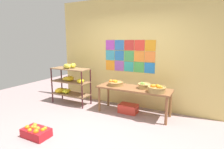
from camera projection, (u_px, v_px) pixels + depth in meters
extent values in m
plane|color=gray|center=(96.00, 136.00, 3.41)|extent=(9.63, 9.63, 0.00)
cube|color=#DDC470|center=(133.00, 53.00, 4.75)|extent=(4.47, 0.06, 2.87)
cube|color=#AE42BD|center=(110.00, 45.00, 4.98)|extent=(0.27, 0.01, 0.27)
cube|color=#3070BB|center=(119.00, 45.00, 4.86)|extent=(0.27, 0.01, 0.27)
cube|color=red|center=(129.00, 45.00, 4.73)|extent=(0.27, 0.01, 0.27)
cube|color=red|center=(139.00, 45.00, 4.60)|extent=(0.27, 0.01, 0.27)
cube|color=orange|center=(150.00, 45.00, 4.47)|extent=(0.27, 0.01, 0.27)
cube|color=#3CA0BE|center=(110.00, 55.00, 5.04)|extent=(0.27, 0.01, 0.27)
cube|color=#2973C0|center=(119.00, 56.00, 4.91)|extent=(0.27, 0.01, 0.27)
cube|color=#44A156|center=(129.00, 56.00, 4.78)|extent=(0.27, 0.01, 0.27)
cube|color=orange|center=(139.00, 56.00, 4.65)|extent=(0.27, 0.01, 0.27)
cube|color=orange|center=(150.00, 57.00, 4.52)|extent=(0.27, 0.01, 0.27)
cube|color=orange|center=(110.00, 65.00, 5.09)|extent=(0.27, 0.01, 0.27)
cube|color=#9952BA|center=(119.00, 66.00, 4.96)|extent=(0.27, 0.01, 0.27)
cube|color=teal|center=(129.00, 67.00, 4.83)|extent=(0.27, 0.01, 0.27)
cube|color=green|center=(139.00, 67.00, 4.70)|extent=(0.27, 0.01, 0.27)
cube|color=blue|center=(149.00, 68.00, 4.58)|extent=(0.27, 0.01, 0.27)
cylinder|color=#3F191C|center=(52.00, 85.00, 5.17)|extent=(0.04, 0.04, 1.01)
cylinder|color=#3F191C|center=(82.00, 90.00, 4.69)|extent=(0.04, 0.04, 1.01)
cylinder|color=#3F191C|center=(62.00, 83.00, 5.51)|extent=(0.04, 0.04, 1.01)
cylinder|color=#3F191C|center=(91.00, 87.00, 5.03)|extent=(0.04, 0.04, 1.01)
cube|color=olive|center=(71.00, 94.00, 5.14)|extent=(1.09, 0.43, 0.03)
ellipsoid|color=yellow|center=(60.00, 90.00, 5.18)|extent=(0.25, 0.31, 0.15)
ellipsoid|color=gold|center=(65.00, 90.00, 5.24)|extent=(0.24, 0.20, 0.12)
ellipsoid|color=gold|center=(66.00, 91.00, 5.18)|extent=(0.20, 0.30, 0.11)
ellipsoid|color=yellow|center=(66.00, 91.00, 5.11)|extent=(0.24, 0.23, 0.14)
cube|color=olive|center=(71.00, 81.00, 5.08)|extent=(1.09, 0.43, 0.02)
ellipsoid|color=yellow|center=(80.00, 81.00, 4.79)|extent=(0.25, 0.21, 0.12)
ellipsoid|color=yellow|center=(70.00, 79.00, 5.04)|extent=(0.23, 0.26, 0.14)
ellipsoid|color=yellow|center=(67.00, 79.00, 5.08)|extent=(0.29, 0.25, 0.13)
cube|color=olive|center=(70.00, 69.00, 5.01)|extent=(1.09, 0.43, 0.02)
ellipsoid|color=yellow|center=(73.00, 66.00, 5.03)|extent=(0.20, 0.25, 0.14)
ellipsoid|color=yellow|center=(67.00, 66.00, 4.94)|extent=(0.31, 0.19, 0.13)
ellipsoid|color=yellow|center=(68.00, 66.00, 5.15)|extent=(0.24, 0.29, 0.10)
cube|color=brown|center=(134.00, 89.00, 4.31)|extent=(1.76, 0.59, 0.04)
cylinder|color=brown|center=(99.00, 99.00, 4.54)|extent=(0.06, 0.06, 0.62)
cylinder|color=brown|center=(166.00, 111.00, 3.80)|extent=(0.06, 0.06, 0.62)
cylinder|color=brown|center=(108.00, 95.00, 4.95)|extent=(0.06, 0.06, 0.62)
cylinder|color=brown|center=(170.00, 104.00, 4.21)|extent=(0.06, 0.06, 0.62)
cylinder|color=#AF8E4B|center=(144.00, 86.00, 4.24)|extent=(0.27, 0.27, 0.10)
torus|color=tan|center=(144.00, 84.00, 4.23)|extent=(0.30, 0.30, 0.03)
sphere|color=#79BB37|center=(143.00, 84.00, 4.23)|extent=(0.08, 0.08, 0.08)
sphere|color=#75B646|center=(142.00, 84.00, 4.23)|extent=(0.08, 0.08, 0.08)
sphere|color=#7BAE43|center=(143.00, 84.00, 4.18)|extent=(0.07, 0.07, 0.07)
sphere|color=#71C047|center=(143.00, 84.00, 4.20)|extent=(0.07, 0.07, 0.07)
cylinder|color=olive|center=(115.00, 84.00, 4.52)|extent=(0.37, 0.37, 0.09)
torus|color=#9C713E|center=(115.00, 82.00, 4.51)|extent=(0.39, 0.39, 0.02)
sphere|color=orange|center=(115.00, 81.00, 4.50)|extent=(0.09, 0.09, 0.09)
sphere|color=orange|center=(114.00, 81.00, 4.54)|extent=(0.08, 0.08, 0.08)
sphere|color=orange|center=(111.00, 81.00, 4.52)|extent=(0.09, 0.09, 0.09)
sphere|color=orange|center=(115.00, 82.00, 4.47)|extent=(0.09, 0.09, 0.09)
sphere|color=orange|center=(116.00, 81.00, 4.51)|extent=(0.08, 0.08, 0.08)
cylinder|color=olive|center=(157.00, 90.00, 3.93)|extent=(0.37, 0.37, 0.12)
torus|color=olive|center=(157.00, 87.00, 3.92)|extent=(0.39, 0.39, 0.03)
sphere|color=orange|center=(152.00, 86.00, 3.97)|extent=(0.08, 0.08, 0.08)
sphere|color=orange|center=(157.00, 86.00, 3.94)|extent=(0.08, 0.08, 0.08)
sphere|color=orange|center=(153.00, 86.00, 3.91)|extent=(0.08, 0.08, 0.08)
sphere|color=orange|center=(153.00, 86.00, 3.91)|extent=(0.09, 0.09, 0.09)
sphere|color=orange|center=(161.00, 88.00, 3.82)|extent=(0.08, 0.08, 0.08)
sphere|color=orange|center=(159.00, 87.00, 3.83)|extent=(0.09, 0.09, 0.09)
cube|color=red|center=(128.00, 109.00, 4.49)|extent=(0.45, 0.29, 0.21)
cube|color=red|center=(36.00, 133.00, 3.37)|extent=(0.51, 0.31, 0.16)
sphere|color=orange|center=(43.00, 130.00, 3.30)|extent=(0.08, 0.08, 0.08)
sphere|color=orange|center=(35.00, 125.00, 3.49)|extent=(0.09, 0.09, 0.09)
sphere|color=orange|center=(45.00, 129.00, 3.34)|extent=(0.08, 0.08, 0.08)
sphere|color=orange|center=(27.00, 127.00, 3.38)|extent=(0.09, 0.09, 0.09)
sphere|color=orange|center=(35.00, 128.00, 3.39)|extent=(0.09, 0.09, 0.09)
sphere|color=orange|center=(38.00, 129.00, 3.35)|extent=(0.09, 0.09, 0.09)
sphere|color=orange|center=(32.00, 127.00, 3.39)|extent=(0.08, 0.08, 0.08)
sphere|color=orange|center=(30.00, 130.00, 3.27)|extent=(0.08, 0.08, 0.08)
sphere|color=orange|center=(36.00, 132.00, 3.22)|extent=(0.09, 0.09, 0.09)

